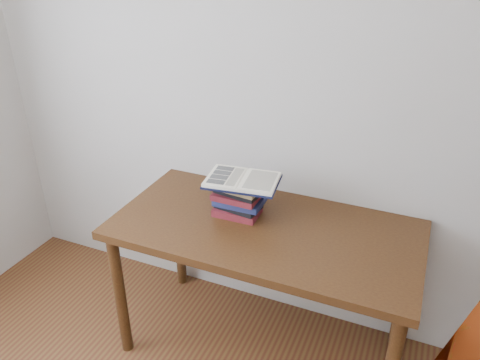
% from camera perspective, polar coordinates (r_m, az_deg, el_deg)
% --- Properties ---
extents(desk, '(1.47, 0.74, 0.79)m').
position_cam_1_polar(desk, '(2.31, 2.99, -7.65)').
color(desk, '#442A11').
rests_on(desk, ground).
extents(book_stack, '(0.25, 0.21, 0.18)m').
position_cam_1_polar(book_stack, '(2.30, -0.10, -2.17)').
color(book_stack, maroon).
rests_on(book_stack, desk).
extents(open_book, '(0.37, 0.28, 0.03)m').
position_cam_1_polar(open_book, '(2.25, 0.31, -0.03)').
color(open_book, black).
rests_on(open_book, book_stack).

